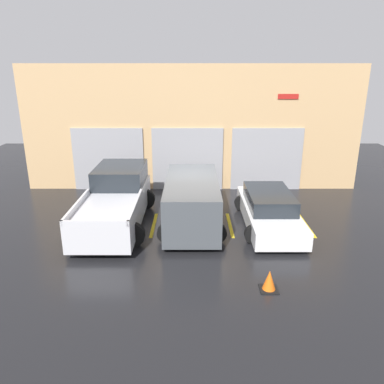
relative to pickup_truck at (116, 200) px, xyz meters
name	(u,v)px	position (x,y,z in m)	size (l,w,h in m)	color
ground_plane	(192,212)	(2.78, 0.94, -0.85)	(28.00, 28.00, 0.00)	black
shophouse_building	(192,130)	(2.77, 4.23, 1.90)	(15.30, 0.68, 5.61)	tan
pickup_truck	(116,200)	(0.00, 0.00, 0.00)	(2.57, 5.42, 1.83)	silver
sedan_white	(269,210)	(5.55, -0.30, -0.27)	(2.14, 4.74, 1.24)	white
sedan_side	(192,201)	(2.78, -0.33, 0.07)	(2.27, 4.53, 1.71)	#474C51
parking_stripe_far_left	(78,225)	(-1.39, -0.34, -0.85)	(0.12, 2.20, 0.01)	gold
parking_stripe_left	(154,225)	(1.39, -0.34, -0.85)	(0.12, 2.20, 0.01)	gold
parking_stripe_centre	(230,225)	(4.16, -0.34, -0.85)	(0.12, 2.20, 0.01)	gold
parking_stripe_right	(306,225)	(6.94, -0.34, -0.85)	(0.12, 2.20, 0.01)	gold
traffic_cone	(269,281)	(4.76, -4.50, -0.60)	(0.47, 0.47, 0.55)	black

